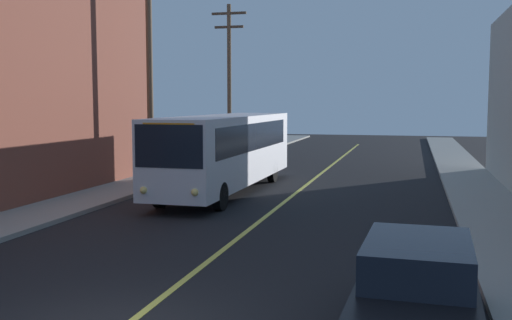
{
  "coord_description": "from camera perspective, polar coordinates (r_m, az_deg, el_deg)",
  "views": [
    {
      "loc": [
        4.62,
        -8.42,
        3.79
      ],
      "look_at": [
        0.0,
        9.25,
        2.0
      ],
      "focal_mm": 42.17,
      "sensor_mm": 36.0,
      "label": 1
    }
  ],
  "objects": [
    {
      "name": "utility_pole_mid",
      "position": [
        27.69,
        -10.11,
        10.99
      ],
      "size": [
        2.4,
        0.28,
        11.52
      ],
      "color": "brown",
      "rests_on": "sidewalk_left"
    },
    {
      "name": "parked_car_black",
      "position": [
        10.03,
        15.03,
        -11.69
      ],
      "size": [
        1.97,
        4.47,
        1.62
      ],
      "color": "black",
      "rests_on": "ground"
    },
    {
      "name": "utility_pole_far",
      "position": [
        41.14,
        -2.56,
        8.27
      ],
      "size": [
        2.4,
        0.28,
        10.12
      ],
      "color": "brown",
      "rests_on": "sidewalk_left"
    },
    {
      "name": "lane_stripe_center",
      "position": [
        24.17,
        3.45,
        -3.42
      ],
      "size": [
        0.16,
        60.0,
        0.01
      ],
      "primitive_type": "cube",
      "color": "#D8CC4C",
      "rests_on": "ground"
    },
    {
      "name": "sidewalk_left",
      "position": [
        22.23,
        -17.93,
        -4.3
      ],
      "size": [
        2.5,
        90.0,
        0.15
      ],
      "primitive_type": "cube",
      "color": "gray",
      "rests_on": "ground"
    },
    {
      "name": "city_bus",
      "position": [
        25.06,
        -2.82,
        1.08
      ],
      "size": [
        2.68,
        12.18,
        3.2
      ],
      "color": "silver",
      "rests_on": "ground"
    },
    {
      "name": "sidewalk_right",
      "position": [
        18.98,
        22.44,
        -6.12
      ],
      "size": [
        2.5,
        90.0,
        0.15
      ],
      "primitive_type": "cube",
      "color": "gray",
      "rests_on": "ground"
    }
  ]
}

